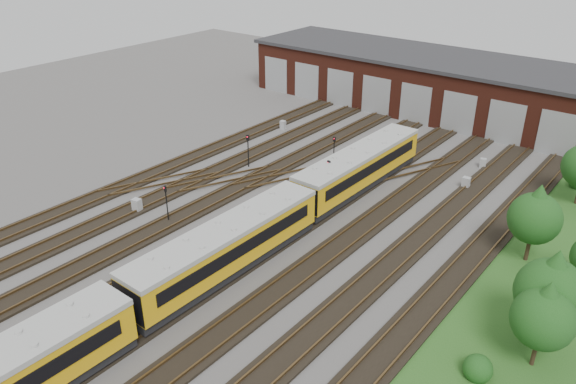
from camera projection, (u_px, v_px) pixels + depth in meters
The scene contains 18 objects.
ground at pixel (207, 262), 38.14m from camera, with size 120.00×120.00×0.00m, color #4B4745.
track_network at pixel (212, 256), 38.60m from camera, with size 30.40×70.00×0.33m.
maintenance_shed at pixel (456, 87), 64.66m from camera, with size 51.00×12.50×6.35m.
grass_verge at pixel (541, 298), 34.55m from camera, with size 8.00×55.00×0.05m, color #214E1A.
metro_train at pixel (227, 247), 36.15m from camera, with size 2.94×47.39×3.17m.
signal_mast_0 at pixel (248, 147), 51.42m from camera, with size 0.30×0.28×3.15m.
signal_mast_1 at pixel (166, 199), 42.18m from camera, with size 0.27×0.25×3.06m.
signal_mast_2 at pixel (334, 148), 51.41m from camera, with size 0.25×0.23×2.99m.
signal_mast_3 at pixel (328, 176), 45.05m from camera, with size 0.32×0.31×3.63m.
relay_cabinet_0 at pixel (137, 205), 44.26m from camera, with size 0.67×0.56×1.11m, color #AAACAF.
relay_cabinet_1 at pixel (283, 125), 61.13m from camera, with size 0.56×0.47×0.94m, color #AAACAF.
relay_cabinet_2 at pixel (298, 185), 47.52m from camera, with size 0.65×0.54×1.08m, color #AAACAF.
relay_cabinet_3 at pixel (483, 163), 51.99m from camera, with size 0.53×0.44×0.89m, color #AAACAF.
relay_cabinet_4 at pixel (466, 183), 48.07m from camera, with size 0.61×0.51×1.01m, color #AAACAF.
tree_2 at pixel (552, 285), 29.18m from camera, with size 3.68×3.68×6.11m.
tree_3 at pixel (536, 213), 36.67m from camera, with size 3.48×3.48×5.76m.
tree_4 at pixel (545, 313), 27.96m from camera, with size 3.23×3.23×5.35m.
bush_0 at pixel (478, 365), 28.42m from camera, with size 1.51×1.51×1.51m, color #174413.
Camera 1 is at (24.20, -21.57, 21.38)m, focal length 35.00 mm.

